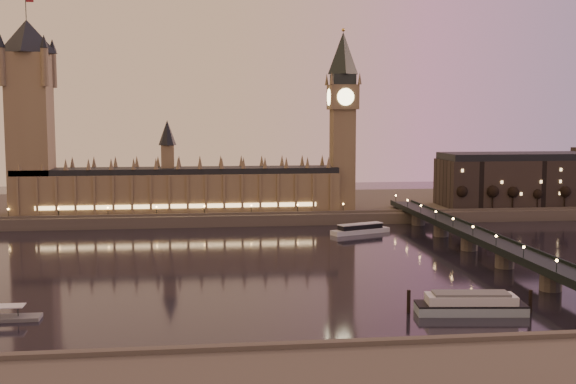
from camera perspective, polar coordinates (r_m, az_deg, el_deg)
name	(u,v)px	position (r m, az deg, el deg)	size (l,w,h in m)	color
ground	(271,264)	(297.05, -1.37, -5.70)	(700.00, 700.00, 0.00)	black
far_embankment	(291,206)	(461.77, 0.28, -1.09)	(560.00, 130.00, 6.00)	#423D35
palace_of_westminster	(179,184)	(412.32, -8.63, 0.59)	(180.00, 26.62, 52.00)	brown
victoria_tower	(29,106)	(420.32, -19.75, 6.43)	(31.68, 31.68, 118.00)	brown
big_ben	(343,110)	(418.66, 4.34, 6.52)	(17.68, 17.68, 104.00)	brown
westminster_bridge	(485,246)	(318.31, 15.31, -4.11)	(13.20, 260.00, 15.30)	black
city_block	(562,178)	(477.79, 20.86, 1.07)	(155.00, 45.00, 34.00)	black
bare_tree_0	(465,194)	(429.05, 13.78, -0.19)	(6.01, 6.01, 12.22)	black
bare_tree_1	(490,194)	(434.79, 15.68, -0.16)	(6.01, 6.01, 12.22)	black
bare_tree_2	(515,194)	(440.99, 17.53, -0.13)	(6.01, 6.01, 12.22)	black
bare_tree_3	(540,193)	(447.63, 19.32, -0.10)	(6.01, 6.01, 12.22)	black
bare_tree_4	(565,193)	(454.70, 21.06, -0.07)	(6.01, 6.01, 12.22)	black
cruise_boat_a	(360,229)	(373.78, 5.74, -2.93)	(32.79, 18.35, 5.19)	silver
moored_barge	(471,304)	(230.80, 14.24, -8.57)	(38.52, 13.28, 7.11)	#8AA3AF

